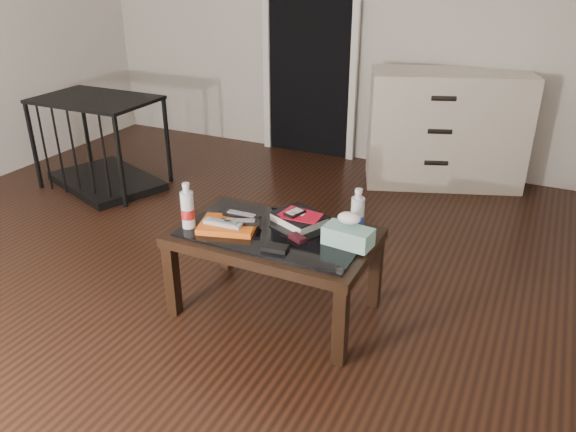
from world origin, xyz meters
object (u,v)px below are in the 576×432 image
(dresser, at_px, (446,129))
(water_bottle_right, at_px, (358,212))
(pet_crate, at_px, (103,158))
(textbook, at_px, (299,218))
(coffee_table, at_px, (275,242))
(water_bottle_left, at_px, (187,205))
(tissue_box, at_px, (348,236))

(dresser, bearing_deg, water_bottle_right, -110.68)
(pet_crate, bearing_deg, textbook, -0.84)
(dresser, distance_m, textbook, 2.09)
(coffee_table, xyz_separation_m, textbook, (0.07, 0.14, 0.09))
(coffee_table, xyz_separation_m, water_bottle_left, (-0.41, -0.14, 0.18))
(coffee_table, bearing_deg, water_bottle_right, 21.95)
(pet_crate, xyz_separation_m, water_bottle_right, (2.40, -0.82, 0.35))
(water_bottle_left, bearing_deg, coffee_table, 19.26)
(coffee_table, xyz_separation_m, water_bottle_right, (0.38, 0.15, 0.18))
(coffee_table, xyz_separation_m, dresser, (0.41, 2.21, 0.05))
(dresser, relative_size, pet_crate, 1.23)
(dresser, relative_size, water_bottle_left, 5.46)
(tissue_box, bearing_deg, textbook, 164.57)
(textbook, distance_m, tissue_box, 0.33)
(dresser, distance_m, tissue_box, 2.19)
(water_bottle_left, distance_m, tissue_box, 0.81)
(water_bottle_left, bearing_deg, textbook, 30.86)
(water_bottle_right, relative_size, tissue_box, 1.03)
(dresser, xyz_separation_m, textbook, (-0.34, -2.06, 0.03))
(tissue_box, bearing_deg, water_bottle_left, -162.14)
(dresser, distance_m, water_bottle_right, 2.06)
(dresser, height_order, water_bottle_left, dresser)
(pet_crate, relative_size, water_bottle_left, 4.43)
(dresser, relative_size, water_bottle_right, 5.46)
(coffee_table, height_order, dresser, dresser)
(water_bottle_right, bearing_deg, textbook, -178.46)
(textbook, distance_m, water_bottle_right, 0.32)
(dresser, xyz_separation_m, pet_crate, (-2.44, -1.23, -0.22))
(pet_crate, bearing_deg, tissue_box, -0.82)
(pet_crate, height_order, water_bottle_left, pet_crate)
(water_bottle_left, height_order, tissue_box, water_bottle_left)
(dresser, distance_m, water_bottle_left, 2.49)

